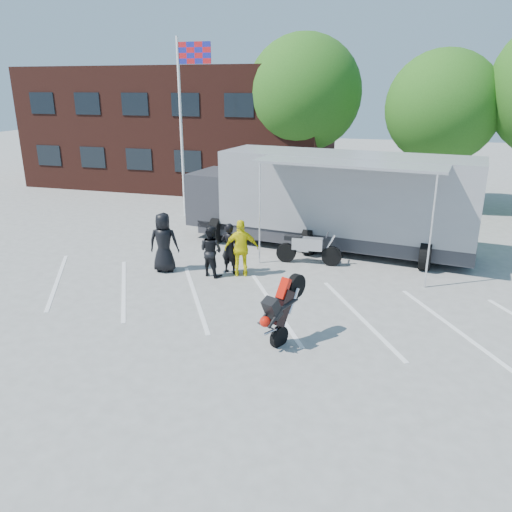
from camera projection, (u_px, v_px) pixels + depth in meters
The scene contains 13 objects.
ground at pixel (257, 320), 13.32m from camera, with size 100.00×100.00×0.00m, color #9E9E99.
parking_bay_lines at pixel (267, 305), 14.23m from camera, with size 18.00×5.00×0.01m, color white.
office_building at pixel (183, 127), 31.19m from camera, with size 18.00×8.00×7.00m, color #451D16.
flagpole at pixel (185, 107), 22.42m from camera, with size 1.61×0.12×8.00m.
tree_left at pixel (304, 93), 26.60m from camera, with size 6.12×6.12×8.64m.
tree_mid at pixel (442, 108), 24.05m from camera, with size 5.44×5.44×7.68m.
transporter_truck at pixel (330, 247), 19.35m from camera, with size 11.36×5.47×3.62m, color gray, non-canonical shape.
parked_motorcycle at pixel (308, 264), 17.57m from camera, with size 0.78×2.34×1.23m, color #B0B1B5, non-canonical shape.
stunt_bike_rider at pixel (293, 337), 12.45m from camera, with size 0.74×1.57×1.84m, color black, non-canonical shape.
spectator_leather_a at pixel (164, 242), 16.58m from camera, with size 0.98×0.64×2.01m, color black.
spectator_leather_b at pixel (230, 248), 16.47m from camera, with size 0.62×0.41×1.71m, color black.
spectator_leather_c at pixel (211, 251), 16.24m from camera, with size 0.83×0.64×1.70m, color black.
spectator_hivis at pixel (241, 248), 16.17m from camera, with size 1.11×0.46×1.89m, color yellow.
Camera 1 is at (3.31, -11.59, 5.93)m, focal length 35.00 mm.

